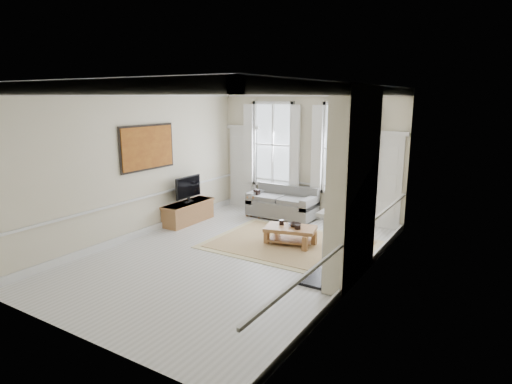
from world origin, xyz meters
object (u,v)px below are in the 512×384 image
Objects in this scene: coffee_table at (290,230)px; tv_stand at (188,212)px; sofa at (283,205)px; side_table at (257,199)px.

coffee_table is 3.05m from tv_stand.
tv_stand is at bearing 162.58° from coffee_table.
side_table is at bearing -163.93° from sofa.
side_table is at bearing 124.13° from coffee_table.
side_table is 0.41× the size of tv_stand.
side_table reaches higher than tv_stand.
sofa is 1.20× the size of tv_stand.
coffee_table is (1.18, -1.88, -0.03)m from sofa.
sofa reaches higher than coffee_table.
sofa reaches higher than tv_stand.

